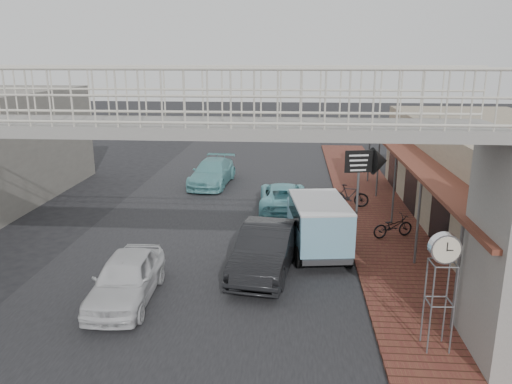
% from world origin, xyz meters
% --- Properties ---
extents(ground, '(120.00, 120.00, 0.00)m').
position_xyz_m(ground, '(0.00, 0.00, 0.00)').
color(ground, black).
rests_on(ground, ground).
extents(road_strip, '(10.00, 60.00, 0.01)m').
position_xyz_m(road_strip, '(0.00, 0.00, 0.01)').
color(road_strip, black).
rests_on(road_strip, ground).
extents(sidewalk, '(3.00, 40.00, 0.10)m').
position_xyz_m(sidewalk, '(6.50, 3.00, 0.05)').
color(sidewalk, brown).
rests_on(sidewalk, ground).
extents(footbridge, '(16.40, 2.40, 6.34)m').
position_xyz_m(footbridge, '(0.00, -4.00, 3.18)').
color(footbridge, gray).
rests_on(footbridge, ground).
extents(white_hatchback, '(1.68, 3.91, 1.31)m').
position_xyz_m(white_hatchback, '(-1.60, -1.99, 0.66)').
color(white_hatchback, silver).
rests_on(white_hatchback, ground).
extents(dark_sedan, '(2.16, 4.67, 1.48)m').
position_xyz_m(dark_sedan, '(2.13, 0.24, 0.74)').
color(dark_sedan, black).
rests_on(dark_sedan, ground).
extents(angkot_curb, '(2.15, 4.41, 1.21)m').
position_xyz_m(angkot_curb, '(2.50, 6.83, 0.60)').
color(angkot_curb, '#79C9D2').
rests_on(angkot_curb, ground).
extents(angkot_far, '(2.20, 4.66, 1.31)m').
position_xyz_m(angkot_far, '(-1.31, 10.95, 0.66)').
color(angkot_far, '#66ADB2').
rests_on(angkot_far, ground).
extents(angkot_van, '(2.23, 4.08, 1.91)m').
position_xyz_m(angkot_van, '(3.81, 1.95, 1.21)').
color(angkot_van, black).
rests_on(angkot_van, ground).
extents(motorcycle_near, '(1.69, 1.11, 0.84)m').
position_xyz_m(motorcycle_near, '(6.63, 3.40, 0.52)').
color(motorcycle_near, black).
rests_on(motorcycle_near, sidewalk).
extents(motorcycle_far, '(1.71, 0.68, 1.00)m').
position_xyz_m(motorcycle_far, '(5.45, 7.19, 0.60)').
color(motorcycle_far, black).
rests_on(motorcycle_far, sidewalk).
extents(street_clock, '(0.69, 0.57, 2.78)m').
position_xyz_m(street_clock, '(6.26, -3.88, 2.40)').
color(street_clock, '#59595B').
rests_on(street_clock, sidewalk).
extents(arrow_sign, '(1.80, 1.18, 3.00)m').
position_xyz_m(arrow_sign, '(6.25, 5.34, 2.52)').
color(arrow_sign, '#59595B').
rests_on(arrow_sign, sidewalk).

